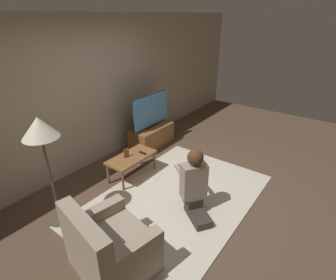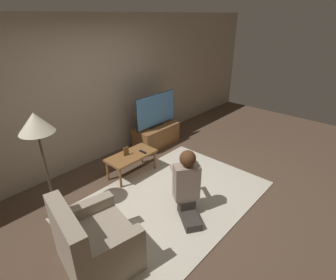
{
  "view_description": "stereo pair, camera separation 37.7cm",
  "coord_description": "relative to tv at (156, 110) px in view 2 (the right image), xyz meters",
  "views": [
    {
      "loc": [
        -2.65,
        -1.83,
        2.56
      ],
      "look_at": [
        0.57,
        0.56,
        0.63
      ],
      "focal_mm": 28.0,
      "sensor_mm": 36.0,
      "label": 1
    },
    {
      "loc": [
        -2.41,
        -2.12,
        2.56
      ],
      "look_at": [
        0.57,
        0.56,
        0.63
      ],
      "focal_mm": 28.0,
      "sensor_mm": 36.0,
      "label": 2
    }
  ],
  "objects": [
    {
      "name": "rug",
      "position": [
        -1.19,
        -1.47,
        -0.78
      ],
      "size": [
        2.96,
        2.0,
        0.02
      ],
      "color": "beige",
      "rests_on": "ground_plane"
    },
    {
      "name": "armchair",
      "position": [
        -2.59,
        -1.59,
        -0.5
      ],
      "size": [
        0.87,
        0.96,
        0.85
      ],
      "rotation": [
        0.0,
        0.0,
        1.39
      ],
      "color": "gray",
      "rests_on": "ground_plane"
    },
    {
      "name": "tv",
      "position": [
        0.0,
        0.0,
        0.0
      ],
      "size": [
        1.06,
        0.08,
        0.69
      ],
      "color": "black",
      "rests_on": "tv_stand"
    },
    {
      "name": "picture_frame",
      "position": [
        -1.18,
        -0.44,
        -0.32
      ],
      "size": [
        0.11,
        0.01,
        0.15
      ],
      "color": "brown",
      "rests_on": "coffee_table"
    },
    {
      "name": "wall_back",
      "position": [
        -1.19,
        0.46,
        0.51
      ],
      "size": [
        10.0,
        0.06,
        2.6
      ],
      "color": "tan",
      "rests_on": "ground_plane"
    },
    {
      "name": "floor_lamp",
      "position": [
        -2.51,
        -0.47,
        0.52
      ],
      "size": [
        0.42,
        0.42,
        1.52
      ],
      "color": "#4C4233",
      "rests_on": "ground_plane"
    },
    {
      "name": "tv_stand",
      "position": [
        0.0,
        -0.0,
        -0.57
      ],
      "size": [
        0.97,
        0.48,
        0.44
      ],
      "color": "brown",
      "rests_on": "ground_plane"
    },
    {
      "name": "coffee_table",
      "position": [
        -1.11,
        -0.49,
        -0.44
      ],
      "size": [
        0.86,
        0.43,
        0.4
      ],
      "color": "brown",
      "rests_on": "ground_plane"
    },
    {
      "name": "remote",
      "position": [
        -0.92,
        -0.58,
        -0.38
      ],
      "size": [
        0.04,
        0.15,
        0.02
      ],
      "color": "black",
      "rests_on": "coffee_table"
    },
    {
      "name": "ground_plane",
      "position": [
        -1.19,
        -1.47,
        -0.79
      ],
      "size": [
        10.0,
        10.0,
        0.0
      ],
      "primitive_type": "plane",
      "color": "brown"
    },
    {
      "name": "person_kneeling",
      "position": [
        -1.27,
        -1.82,
        -0.28
      ],
      "size": [
        0.67,
        0.82,
        0.99
      ],
      "rotation": [
        0.0,
        0.0,
        2.53
      ],
      "color": "#332D28",
      "rests_on": "rug"
    }
  ]
}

